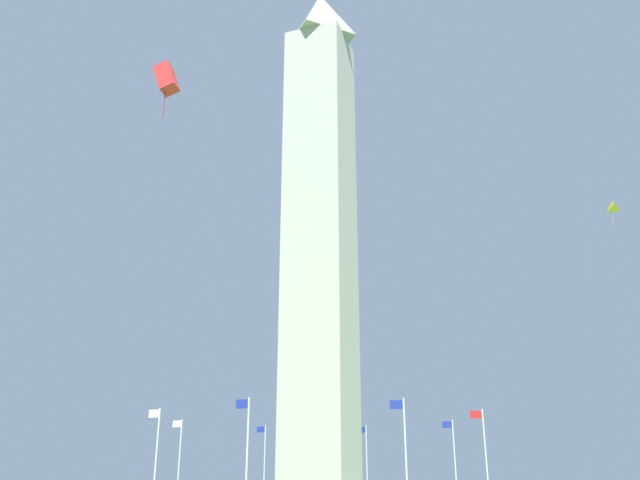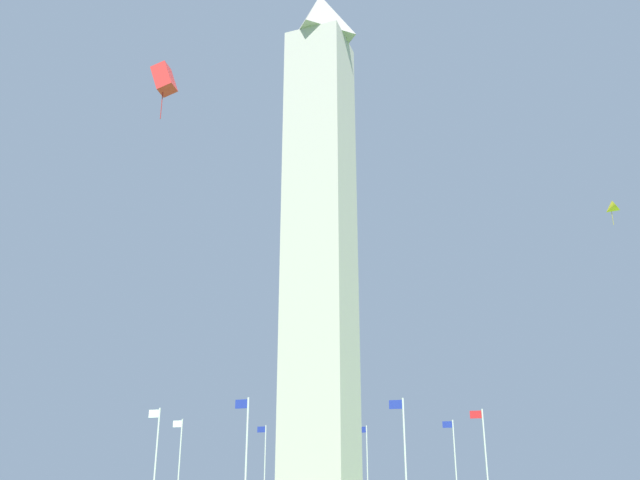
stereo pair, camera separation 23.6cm
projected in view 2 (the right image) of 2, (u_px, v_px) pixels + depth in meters
name	position (u px, v px, depth m)	size (l,w,h in m)	color
obelisk_monument	(320.00, 214.00, 67.61)	(6.14, 6.14, 55.86)	#B7B2A8
flagpole_n	(179.00, 456.00, 64.49)	(1.12, 0.14, 7.81)	silver
flagpole_ne	(156.00, 452.00, 53.84)	(1.12, 0.14, 7.81)	silver
flagpole_e	(246.00, 448.00, 46.55)	(1.12, 0.14, 7.81)	silver
flagpole_se	(404.00, 448.00, 46.88)	(1.12, 0.14, 7.81)	silver
flagpole_s	(485.00, 452.00, 54.64)	(1.12, 0.14, 7.81)	silver
flagpole_sw	(454.00, 456.00, 65.29)	(1.12, 0.14, 7.81)	silver
flagpole_w	(367.00, 458.00, 72.59)	(1.12, 0.14, 7.81)	silver
flagpole_nw	(264.00, 458.00, 72.26)	(1.12, 0.14, 7.81)	silver
kite_red_box	(164.00, 79.00, 32.42)	(1.34, 0.97, 3.05)	red
kite_yellow_delta	(611.00, 209.00, 54.65)	(1.51, 1.30, 2.12)	yellow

